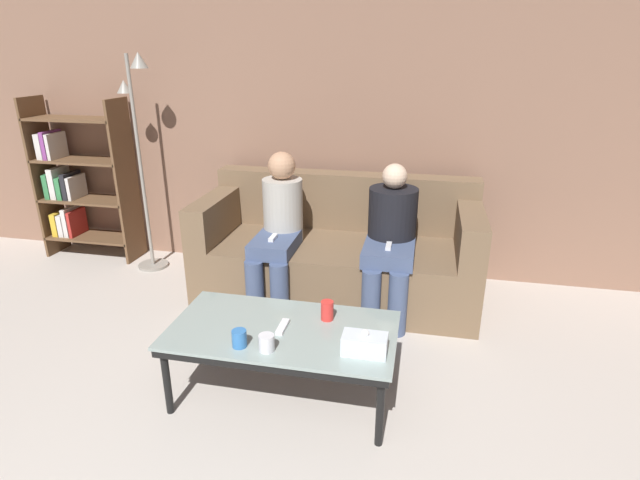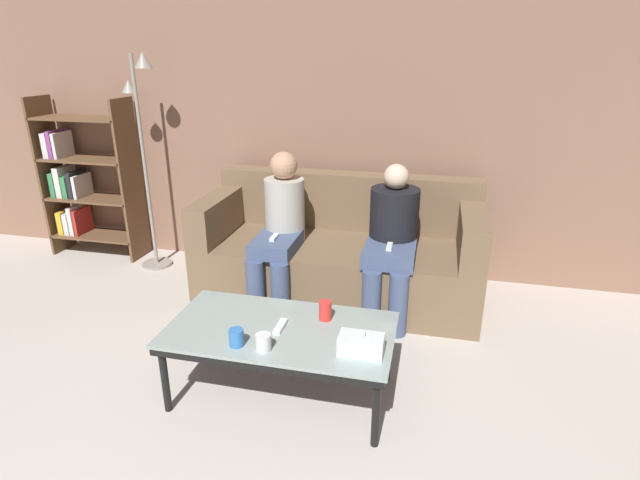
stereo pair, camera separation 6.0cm
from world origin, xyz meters
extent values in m
cube|color=#8C6651|center=(0.00, 4.04, 1.30)|extent=(12.00, 0.06, 2.60)
cube|color=brown|center=(0.00, 3.46, 0.23)|extent=(2.09, 0.91, 0.45)
cube|color=brown|center=(0.00, 3.81, 0.68)|extent=(2.09, 0.20, 0.45)
cube|color=brown|center=(-0.96, 3.46, 0.61)|extent=(0.18, 0.91, 0.31)
cube|color=brown|center=(0.96, 3.46, 0.61)|extent=(0.18, 0.91, 0.31)
cube|color=#8C9E99|center=(-0.07, 2.20, 0.42)|extent=(1.21, 0.64, 0.02)
cube|color=black|center=(-0.07, 2.20, 0.39)|extent=(1.19, 0.63, 0.04)
cylinder|color=black|center=(-0.63, 1.93, 0.18)|extent=(0.04, 0.04, 0.37)
cylinder|color=black|center=(0.49, 1.93, 0.18)|extent=(0.04, 0.04, 0.37)
cylinder|color=black|center=(-0.63, 2.47, 0.18)|extent=(0.04, 0.04, 0.37)
cylinder|color=black|center=(0.49, 2.47, 0.18)|extent=(0.04, 0.04, 0.37)
cylinder|color=silver|center=(-0.09, 1.98, 0.47)|extent=(0.08, 0.08, 0.09)
cylinder|color=#3372BF|center=(-0.23, 1.99, 0.47)|extent=(0.07, 0.07, 0.09)
cylinder|color=red|center=(0.14, 2.34, 0.48)|extent=(0.07, 0.07, 0.11)
cube|color=silver|center=(0.39, 2.06, 0.47)|extent=(0.22, 0.12, 0.10)
sphere|color=white|center=(0.39, 2.06, 0.54)|extent=(0.04, 0.04, 0.04)
cube|color=white|center=(-0.07, 2.20, 0.43)|extent=(0.04, 0.15, 0.02)
cube|color=brown|center=(-2.79, 3.81, 0.72)|extent=(0.02, 0.32, 1.44)
cube|color=brown|center=(-1.96, 3.81, 0.72)|extent=(0.02, 0.32, 1.44)
cube|color=brown|center=(-2.37, 3.81, 0.18)|extent=(0.83, 0.32, 0.02)
cube|color=gold|center=(-2.70, 3.81, 0.30)|extent=(0.06, 0.24, 0.21)
cube|color=silver|center=(-2.64, 3.81, 0.29)|extent=(0.05, 0.24, 0.20)
cube|color=silver|center=(-2.58, 3.81, 0.32)|extent=(0.04, 0.24, 0.27)
cube|color=red|center=(-2.53, 3.81, 0.31)|extent=(0.03, 0.24, 0.24)
cube|color=brown|center=(-2.37, 3.81, 0.54)|extent=(0.83, 0.32, 0.02)
cube|color=#38844C|center=(-2.70, 3.81, 0.66)|extent=(0.05, 0.24, 0.22)
cube|color=silver|center=(-2.64, 3.81, 0.69)|extent=(0.06, 0.24, 0.28)
cube|color=#38844C|center=(-2.58, 3.81, 0.65)|extent=(0.05, 0.24, 0.20)
cube|color=#232328|center=(-2.52, 3.81, 0.67)|extent=(0.05, 0.24, 0.23)
cube|color=silver|center=(-2.47, 3.81, 0.65)|extent=(0.03, 0.24, 0.21)
cube|color=brown|center=(-2.37, 3.81, 0.90)|extent=(0.83, 0.32, 0.02)
cube|color=silver|center=(-2.70, 3.81, 1.02)|extent=(0.06, 0.24, 0.22)
cube|color=#8E4293|center=(-2.65, 3.81, 1.03)|extent=(0.04, 0.24, 0.24)
cube|color=silver|center=(-2.60, 3.81, 1.02)|extent=(0.03, 0.24, 0.22)
cube|color=brown|center=(-2.37, 3.81, 1.26)|extent=(0.83, 0.32, 0.02)
cylinder|color=gray|center=(-1.71, 3.66, 0.01)|extent=(0.26, 0.26, 0.02)
cylinder|color=gray|center=(-1.71, 3.66, 0.90)|extent=(0.03, 0.03, 1.79)
cone|color=gray|center=(-1.61, 3.66, 1.74)|extent=(0.14, 0.14, 0.12)
cone|color=gray|center=(-1.79, 3.70, 1.54)|extent=(0.12, 0.12, 0.10)
cylinder|color=#47567A|center=(-0.50, 2.96, 0.23)|extent=(0.13, 0.13, 0.45)
cylinder|color=#47567A|center=(-0.32, 2.96, 0.23)|extent=(0.13, 0.13, 0.45)
cube|color=#47567A|center=(-0.41, 3.19, 0.50)|extent=(0.30, 0.45, 0.10)
cylinder|color=#B7B2A8|center=(-0.41, 3.41, 0.69)|extent=(0.30, 0.30, 0.48)
sphere|color=tan|center=(-0.41, 3.41, 1.03)|extent=(0.20, 0.20, 0.20)
cube|color=white|center=(-0.41, 3.14, 0.57)|extent=(0.04, 0.12, 0.02)
cylinder|color=#47567A|center=(0.32, 2.98, 0.23)|extent=(0.13, 0.13, 0.45)
cylinder|color=#47567A|center=(0.50, 2.98, 0.23)|extent=(0.13, 0.13, 0.45)
cube|color=#47567A|center=(0.41, 3.20, 0.50)|extent=(0.35, 0.43, 0.10)
cylinder|color=black|center=(0.41, 3.41, 0.68)|extent=(0.35, 0.35, 0.45)
sphere|color=beige|center=(0.41, 3.41, 0.99)|extent=(0.18, 0.18, 0.18)
cube|color=white|center=(0.41, 3.15, 0.57)|extent=(0.04, 0.12, 0.02)
camera|label=1|loc=(0.61, -0.03, 1.82)|focal=28.00mm
camera|label=2|loc=(0.67, -0.01, 1.82)|focal=28.00mm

